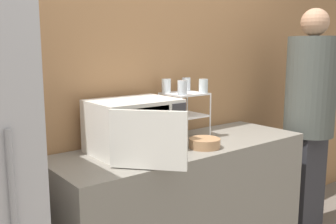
{
  "coord_description": "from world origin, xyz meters",
  "views": [
    {
      "loc": [
        -1.54,
        -1.47,
        1.54
      ],
      "look_at": [
        -0.12,
        0.33,
        1.15
      ],
      "focal_mm": 40.0,
      "sensor_mm": 36.0,
      "label": 1
    }
  ],
  "objects_px": {
    "microwave": "(135,126)",
    "bowl": "(205,143)",
    "glass_front_right": "(203,86)",
    "glass_back_right": "(186,84)",
    "glass_front_left": "(182,88)",
    "glass_back_left": "(166,86)",
    "dish_rack": "(185,105)",
    "person": "(309,113)"
  },
  "relations": [
    {
      "from": "person",
      "to": "glass_back_left",
      "type": "bearing_deg",
      "value": 161.15
    },
    {
      "from": "glass_back_left",
      "to": "person",
      "type": "relative_size",
      "value": 0.05
    },
    {
      "from": "glass_front_left",
      "to": "glass_front_right",
      "type": "distance_m",
      "value": 0.18
    },
    {
      "from": "dish_rack",
      "to": "bowl",
      "type": "distance_m",
      "value": 0.35
    },
    {
      "from": "microwave",
      "to": "glass_front_left",
      "type": "xyz_separation_m",
      "value": [
        0.38,
        0.02,
        0.2
      ]
    },
    {
      "from": "glass_front_left",
      "to": "glass_back_left",
      "type": "distance_m",
      "value": 0.16
    },
    {
      "from": "glass_back_right",
      "to": "person",
      "type": "xyz_separation_m",
      "value": [
        0.96,
        -0.39,
        -0.26
      ]
    },
    {
      "from": "glass_front_right",
      "to": "glass_front_left",
      "type": "bearing_deg",
      "value": 177.88
    },
    {
      "from": "bowl",
      "to": "person",
      "type": "xyz_separation_m",
      "value": [
        1.12,
        -0.03,
        0.07
      ]
    },
    {
      "from": "glass_front_right",
      "to": "glass_back_left",
      "type": "height_order",
      "value": "same"
    },
    {
      "from": "dish_rack",
      "to": "glass_back_left",
      "type": "xyz_separation_m",
      "value": [
        -0.1,
        0.08,
        0.13
      ]
    },
    {
      "from": "glass_back_left",
      "to": "person",
      "type": "bearing_deg",
      "value": -18.85
    },
    {
      "from": "glass_front_left",
      "to": "person",
      "type": "relative_size",
      "value": 0.05
    },
    {
      "from": "microwave",
      "to": "glass_front_right",
      "type": "relative_size",
      "value": 7.19
    },
    {
      "from": "glass_back_right",
      "to": "glass_back_left",
      "type": "bearing_deg",
      "value": -178.48
    },
    {
      "from": "glass_back_right",
      "to": "glass_front_right",
      "type": "height_order",
      "value": "same"
    },
    {
      "from": "glass_back_right",
      "to": "glass_front_right",
      "type": "distance_m",
      "value": 0.17
    },
    {
      "from": "microwave",
      "to": "bowl",
      "type": "bearing_deg",
      "value": -24.99
    },
    {
      "from": "glass_front_left",
      "to": "glass_back_right",
      "type": "xyz_separation_m",
      "value": [
        0.17,
        0.16,
        0.0
      ]
    },
    {
      "from": "microwave",
      "to": "glass_back_right",
      "type": "bearing_deg",
      "value": 18.08
    },
    {
      "from": "microwave",
      "to": "dish_rack",
      "type": "distance_m",
      "value": 0.49
    },
    {
      "from": "dish_rack",
      "to": "glass_front_right",
      "type": "relative_size",
      "value": 3.29
    },
    {
      "from": "dish_rack",
      "to": "glass_front_left",
      "type": "bearing_deg",
      "value": -138.02
    },
    {
      "from": "bowl",
      "to": "person",
      "type": "height_order",
      "value": "person"
    },
    {
      "from": "dish_rack",
      "to": "glass_back_left",
      "type": "relative_size",
      "value": 3.29
    },
    {
      "from": "glass_front_left",
      "to": "glass_front_right",
      "type": "height_order",
      "value": "same"
    },
    {
      "from": "glass_back_right",
      "to": "bowl",
      "type": "xyz_separation_m",
      "value": [
        -0.16,
        -0.37,
        -0.33
      ]
    },
    {
      "from": "glass_front_left",
      "to": "glass_back_right",
      "type": "bearing_deg",
      "value": 43.17
    },
    {
      "from": "microwave",
      "to": "bowl",
      "type": "relative_size",
      "value": 3.49
    },
    {
      "from": "dish_rack",
      "to": "glass_front_left",
      "type": "distance_m",
      "value": 0.18
    },
    {
      "from": "glass_back_left",
      "to": "bowl",
      "type": "relative_size",
      "value": 0.49
    },
    {
      "from": "glass_front_right",
      "to": "microwave",
      "type": "bearing_deg",
      "value": -178.76
    },
    {
      "from": "person",
      "to": "bowl",
      "type": "bearing_deg",
      "value": 178.62
    },
    {
      "from": "glass_front_right",
      "to": "bowl",
      "type": "distance_m",
      "value": 0.42
    },
    {
      "from": "dish_rack",
      "to": "bowl",
      "type": "bearing_deg",
      "value": -105.05
    },
    {
      "from": "glass_front_right",
      "to": "bowl",
      "type": "height_order",
      "value": "glass_front_right"
    },
    {
      "from": "glass_front_left",
      "to": "glass_back_right",
      "type": "distance_m",
      "value": 0.24
    },
    {
      "from": "dish_rack",
      "to": "microwave",
      "type": "bearing_deg",
      "value": -168.34
    },
    {
      "from": "microwave",
      "to": "glass_back_left",
      "type": "xyz_separation_m",
      "value": [
        0.38,
        0.18,
        0.2
      ]
    },
    {
      "from": "microwave",
      "to": "glass_back_right",
      "type": "xyz_separation_m",
      "value": [
        0.56,
        0.18,
        0.2
      ]
    },
    {
      "from": "glass_back_right",
      "to": "dish_rack",
      "type": "bearing_deg",
      "value": -135.68
    },
    {
      "from": "bowl",
      "to": "person",
      "type": "relative_size",
      "value": 0.11
    }
  ]
}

